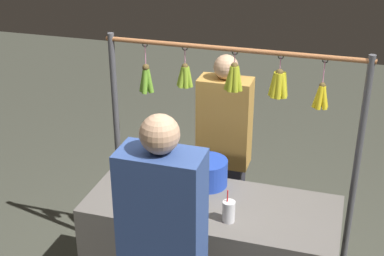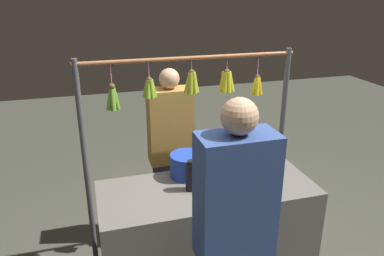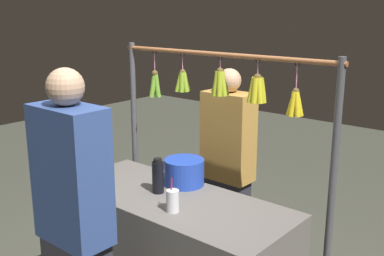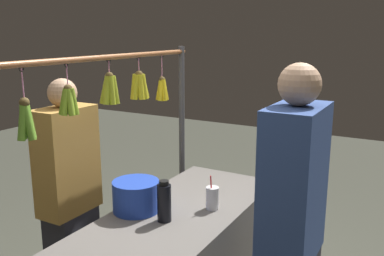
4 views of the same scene
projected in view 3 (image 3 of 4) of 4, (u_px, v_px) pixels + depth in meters
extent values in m
cylinder|color=#4C4C51|center=(331.00, 208.00, 2.75)|extent=(0.04, 0.04, 1.78)
cylinder|color=#4C4C51|center=(135.00, 153.00, 3.80)|extent=(0.04, 0.04, 1.78)
cylinder|color=#9E6038|center=(219.00, 54.00, 3.07)|extent=(1.74, 0.03, 0.03)
torus|color=black|center=(297.00, 64.00, 2.71)|extent=(0.04, 0.01, 0.04)
cylinder|color=pink|center=(297.00, 78.00, 2.73)|extent=(0.01, 0.01, 0.16)
sphere|color=brown|center=(296.00, 91.00, 2.75)|extent=(0.04, 0.04, 0.04)
cylinder|color=yellow|center=(292.00, 103.00, 2.78)|extent=(0.07, 0.04, 0.15)
cylinder|color=yellow|center=(293.00, 104.00, 2.76)|extent=(0.04, 0.05, 0.15)
cylinder|color=yellow|center=(297.00, 104.00, 2.75)|extent=(0.06, 0.05, 0.16)
cylinder|color=yellow|center=(299.00, 104.00, 2.77)|extent=(0.06, 0.05, 0.16)
cylinder|color=yellow|center=(296.00, 103.00, 2.79)|extent=(0.04, 0.06, 0.15)
torus|color=black|center=(258.00, 60.00, 2.88)|extent=(0.04, 0.01, 0.04)
cylinder|color=pink|center=(258.00, 69.00, 2.89)|extent=(0.01, 0.01, 0.10)
sphere|color=brown|center=(258.00, 77.00, 2.91)|extent=(0.05, 0.05, 0.05)
cylinder|color=gold|center=(253.00, 90.00, 2.95)|extent=(0.07, 0.04, 0.17)
cylinder|color=gold|center=(252.00, 90.00, 2.92)|extent=(0.06, 0.06, 0.17)
cylinder|color=gold|center=(255.00, 91.00, 2.90)|extent=(0.04, 0.06, 0.17)
cylinder|color=gold|center=(259.00, 91.00, 2.90)|extent=(0.07, 0.05, 0.17)
cylinder|color=gold|center=(262.00, 90.00, 2.92)|extent=(0.06, 0.05, 0.17)
cylinder|color=gold|center=(260.00, 90.00, 2.95)|extent=(0.04, 0.06, 0.16)
cylinder|color=gold|center=(256.00, 89.00, 2.96)|extent=(0.05, 0.05, 0.17)
torus|color=black|center=(220.00, 57.00, 3.06)|extent=(0.04, 0.01, 0.04)
cylinder|color=pink|center=(220.00, 64.00, 3.07)|extent=(0.01, 0.01, 0.09)
sphere|color=brown|center=(220.00, 71.00, 3.08)|extent=(0.05, 0.05, 0.05)
cylinder|color=#A4B426|center=(217.00, 83.00, 3.12)|extent=(0.08, 0.04, 0.17)
cylinder|color=#A4B426|center=(216.00, 84.00, 3.09)|extent=(0.05, 0.06, 0.17)
cylinder|color=#A4B426|center=(220.00, 84.00, 3.08)|extent=(0.05, 0.05, 0.17)
cylinder|color=#A4B426|center=(223.00, 84.00, 3.09)|extent=(0.07, 0.04, 0.17)
cylinder|color=#A4B426|center=(224.00, 83.00, 3.11)|extent=(0.06, 0.08, 0.17)
cylinder|color=#A4B426|center=(221.00, 83.00, 3.13)|extent=(0.05, 0.07, 0.17)
torus|color=black|center=(183.00, 54.00, 3.27)|extent=(0.04, 0.02, 0.04)
cylinder|color=pink|center=(183.00, 63.00, 3.29)|extent=(0.01, 0.01, 0.12)
sphere|color=brown|center=(183.00, 72.00, 3.30)|extent=(0.04, 0.04, 0.04)
cylinder|color=#83A92A|center=(180.00, 82.00, 3.33)|extent=(0.07, 0.04, 0.14)
cylinder|color=#83A92A|center=(179.00, 82.00, 3.31)|extent=(0.05, 0.07, 0.15)
cylinder|color=#83A92A|center=(182.00, 83.00, 3.29)|extent=(0.04, 0.05, 0.15)
cylinder|color=#83A92A|center=(185.00, 82.00, 3.30)|extent=(0.06, 0.04, 0.14)
cylinder|color=#83A92A|center=(186.00, 82.00, 3.33)|extent=(0.05, 0.07, 0.15)
cylinder|color=#83A92A|center=(184.00, 81.00, 3.34)|extent=(0.05, 0.06, 0.15)
torus|color=black|center=(154.00, 52.00, 3.44)|extent=(0.04, 0.02, 0.04)
cylinder|color=pink|center=(155.00, 63.00, 3.46)|extent=(0.01, 0.01, 0.16)
sphere|color=brown|center=(155.00, 73.00, 3.48)|extent=(0.05, 0.05, 0.05)
cylinder|color=#669F2D|center=(153.00, 85.00, 3.52)|extent=(0.07, 0.04, 0.18)
cylinder|color=#669F2D|center=(153.00, 86.00, 3.49)|extent=(0.04, 0.08, 0.18)
cylinder|color=#669F2D|center=(157.00, 86.00, 3.50)|extent=(0.07, 0.04, 0.18)
cylinder|color=#669F2D|center=(157.00, 85.00, 3.52)|extent=(0.04, 0.06, 0.18)
cylinder|color=black|center=(158.00, 177.00, 2.99)|extent=(0.08, 0.08, 0.21)
cylinder|color=black|center=(158.00, 160.00, 2.97)|extent=(0.05, 0.05, 0.02)
cylinder|color=blue|center=(184.00, 172.00, 3.13)|extent=(0.27, 0.27, 0.18)
cylinder|color=silver|center=(173.00, 201.00, 2.72)|extent=(0.08, 0.08, 0.13)
cylinder|color=red|center=(171.00, 195.00, 2.71)|extent=(0.01, 0.02, 0.20)
cube|color=#2D2D38|center=(226.00, 224.00, 3.67)|extent=(0.31, 0.21, 0.77)
cube|color=#BF8C3F|center=(228.00, 136.00, 3.49)|extent=(0.38, 0.21, 0.67)
sphere|color=tan|center=(229.00, 80.00, 3.38)|extent=(0.18, 0.18, 0.18)
cube|color=#334C8C|center=(71.00, 175.00, 2.40)|extent=(0.42, 0.23, 0.73)
sphere|color=tan|center=(65.00, 87.00, 2.29)|extent=(0.19, 0.19, 0.19)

